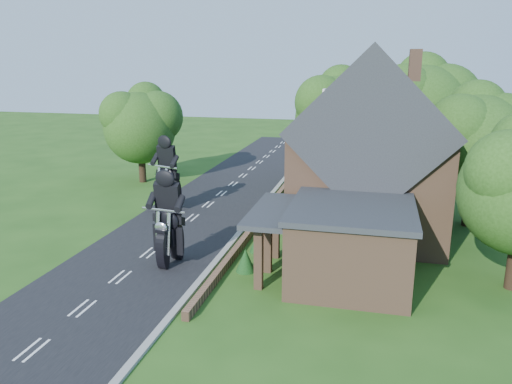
% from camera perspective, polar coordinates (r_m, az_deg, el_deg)
% --- Properties ---
extents(ground, '(120.00, 120.00, 0.00)m').
position_cam_1_polar(ground, '(25.97, -12.07, -6.84)').
color(ground, '#224914').
rests_on(ground, ground).
extents(road, '(7.00, 80.00, 0.02)m').
position_cam_1_polar(road, '(25.96, -12.07, -6.82)').
color(road, black).
rests_on(road, ground).
extents(kerb, '(0.30, 80.00, 0.12)m').
position_cam_1_polar(kerb, '(24.64, -4.33, -7.60)').
color(kerb, gray).
rests_on(kerb, ground).
extents(garden_wall, '(0.30, 22.00, 0.40)m').
position_cam_1_polar(garden_wall, '(28.93, -0.04, -3.81)').
color(garden_wall, brown).
rests_on(garden_wall, ground).
extents(house, '(9.54, 8.64, 10.24)m').
position_cam_1_polar(house, '(28.09, 12.85, 3.99)').
color(house, brown).
rests_on(house, ground).
extents(annex, '(7.05, 5.94, 3.44)m').
position_cam_1_polar(annex, '(22.21, 10.44, -5.65)').
color(annex, brown).
rests_on(annex, ground).
extents(tree_house_right, '(6.51, 6.00, 8.40)m').
position_cam_1_polar(tree_house_right, '(31.08, 24.52, 5.62)').
color(tree_house_right, black).
rests_on(tree_house_right, ground).
extents(tree_behind_house, '(7.81, 7.20, 10.08)m').
position_cam_1_polar(tree_behind_house, '(38.04, 19.01, 9.18)').
color(tree_behind_house, black).
rests_on(tree_behind_house, ground).
extents(tree_behind_left, '(6.94, 6.40, 9.16)m').
position_cam_1_polar(tree_behind_left, '(39.01, 9.90, 9.15)').
color(tree_behind_left, black).
rests_on(tree_behind_left, ground).
extents(tree_far_road, '(6.08, 5.60, 7.84)m').
position_cam_1_polar(tree_far_road, '(40.14, -12.61, 7.88)').
color(tree_far_road, black).
rests_on(tree_far_road, ground).
extents(shrub_a, '(0.90, 0.90, 1.10)m').
position_cam_1_polar(shrub_a, '(23.13, -1.20, -7.79)').
color(shrub_a, '#103512').
rests_on(shrub_a, ground).
extents(shrub_b, '(0.90, 0.90, 1.10)m').
position_cam_1_polar(shrub_b, '(25.38, 0.26, -5.68)').
color(shrub_b, '#103512').
rests_on(shrub_b, ground).
extents(shrub_c, '(0.90, 0.90, 1.10)m').
position_cam_1_polar(shrub_c, '(27.68, 1.48, -3.92)').
color(shrub_c, '#103512').
rests_on(shrub_c, ground).
extents(shrub_d, '(0.90, 0.90, 1.10)m').
position_cam_1_polar(shrub_d, '(32.36, 3.37, -1.15)').
color(shrub_d, '#103512').
rests_on(shrub_d, ground).
extents(shrub_e, '(0.90, 0.90, 1.10)m').
position_cam_1_polar(shrub_e, '(34.74, 4.13, -0.05)').
color(shrub_e, '#103512').
rests_on(shrub_e, ground).
extents(shrub_f, '(0.90, 0.90, 1.10)m').
position_cam_1_polar(shrub_f, '(37.13, 4.79, 0.91)').
color(shrub_f, '#103512').
rests_on(shrub_f, ground).
extents(motorcycle_lead, '(0.56, 1.53, 1.39)m').
position_cam_1_polar(motorcycle_lead, '(24.16, -9.79, -6.63)').
color(motorcycle_lead, black).
rests_on(motorcycle_lead, ground).
extents(motorcycle_follow, '(0.85, 1.63, 1.47)m').
position_cam_1_polar(motorcycle_follow, '(32.71, -9.93, -0.84)').
color(motorcycle_follow, black).
rests_on(motorcycle_follow, ground).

